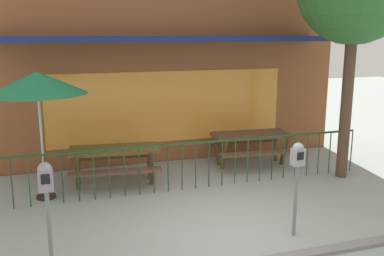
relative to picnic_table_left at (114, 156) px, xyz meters
name	(u,v)px	position (x,y,z in m)	size (l,w,h in m)	color
ground	(237,233)	(1.52, -2.86, -0.61)	(40.00, 40.00, 0.00)	#9AA4A0
pub_storefront	(166,39)	(1.52, 1.51, 2.33)	(8.83, 1.37, 5.93)	brown
patio_fence_front	(196,157)	(1.52, -0.75, 0.05)	(7.44, 0.04, 0.97)	#1E4823
picnic_table_left	(114,156)	(0.00, 0.00, 0.00)	(1.93, 1.53, 0.79)	brown
picnic_table_right	(251,140)	(3.25, 0.36, 0.00)	(1.90, 1.50, 0.79)	brown
patio_umbrella	(37,84)	(-1.37, -0.38, 1.57)	(1.77, 1.77, 2.40)	black
parking_meter_near	(297,164)	(2.32, -3.19, 0.54)	(0.18, 0.17, 1.49)	gray
parking_meter_far	(46,189)	(-1.25, -3.18, 0.56)	(0.18, 0.17, 1.51)	gray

